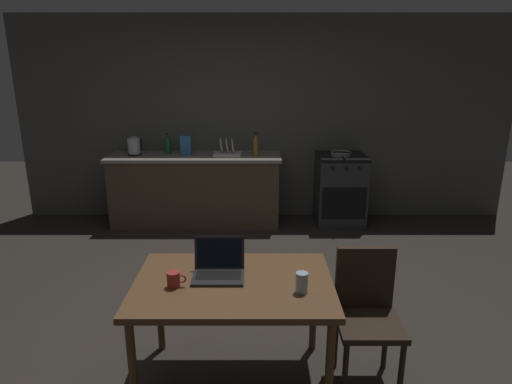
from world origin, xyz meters
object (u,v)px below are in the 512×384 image
(drinking_glass, at_px, (301,282))
(stove_oven, at_px, (339,190))
(cereal_box, at_px, (185,145))
(chair, at_px, (366,308))
(bottle, at_px, (255,145))
(electric_kettle, at_px, (133,146))
(laptop, at_px, (218,269))
(dish_rack, at_px, (226,151))
(frying_pan, at_px, (340,154))
(coffee_mug, at_px, (173,280))
(bottle_b, at_px, (167,144))
(dining_table, at_px, (233,292))

(drinking_glass, bearing_deg, stove_oven, 75.55)
(cereal_box, bearing_deg, drinking_glass, -70.10)
(chair, xyz_separation_m, bottle, (-0.71, 2.92, 0.53))
(electric_kettle, bearing_deg, laptop, -66.36)
(bottle, distance_m, dish_rack, 0.37)
(laptop, bearing_deg, cereal_box, 102.23)
(laptop, bearing_deg, bottle, 85.33)
(frying_pan, bearing_deg, coffee_mug, -116.92)
(bottle, bearing_deg, drinking_glass, -85.03)
(laptop, bearing_deg, drinking_glass, -22.78)
(electric_kettle, bearing_deg, frying_pan, -0.62)
(stove_oven, relative_size, bottle_b, 3.45)
(chair, distance_m, coffee_mug, 1.24)
(bottle, xyz_separation_m, coffee_mug, (-0.49, -3.04, -0.26))
(coffee_mug, xyz_separation_m, cereal_box, (-0.39, 3.11, 0.24))
(chair, bearing_deg, coffee_mug, -169.04)
(chair, relative_size, electric_kettle, 3.81)
(frying_pan, xyz_separation_m, cereal_box, (-1.94, 0.05, 0.10))
(bottle_b, bearing_deg, cereal_box, -14.15)
(laptop, distance_m, cereal_box, 3.04)
(dish_rack, bearing_deg, cereal_box, 177.81)
(laptop, distance_m, dish_rack, 2.95)
(drinking_glass, bearing_deg, chair, 22.52)
(frying_pan, height_order, dish_rack, dish_rack)
(stove_oven, bearing_deg, dining_table, -111.97)
(coffee_mug, relative_size, drinking_glass, 0.94)
(laptop, height_order, cereal_box, cereal_box)
(laptop, relative_size, cereal_box, 1.33)
(coffee_mug, height_order, bottle_b, bottle_b)
(frying_pan, relative_size, cereal_box, 1.80)
(drinking_glass, relative_size, dish_rack, 0.36)
(electric_kettle, xyz_separation_m, frying_pan, (2.59, -0.03, -0.09))
(bottle, relative_size, cereal_box, 1.20)
(laptop, bearing_deg, stove_oven, 65.84)
(drinking_glass, bearing_deg, bottle, 94.97)
(dining_table, height_order, coffee_mug, coffee_mug)
(laptop, relative_size, dish_rack, 0.94)
(dining_table, relative_size, bottle, 4.24)
(dining_table, bearing_deg, bottle, 87.37)
(bottle, xyz_separation_m, drinking_glass, (0.27, -3.10, -0.24))
(laptop, distance_m, electric_kettle, 3.22)
(stove_oven, xyz_separation_m, frying_pan, (-0.02, -0.03, 0.48))
(cereal_box, height_order, bottle_b, bottle_b)
(drinking_glass, height_order, dish_rack, dish_rack)
(bottle_b, bearing_deg, dish_rack, -6.00)
(dining_table, xyz_separation_m, bottle, (0.14, 2.97, 0.38))
(coffee_mug, relative_size, cereal_box, 0.48)
(frying_pan, distance_m, bottle_b, 2.19)
(electric_kettle, height_order, dish_rack, electric_kettle)
(chair, relative_size, dish_rack, 2.62)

